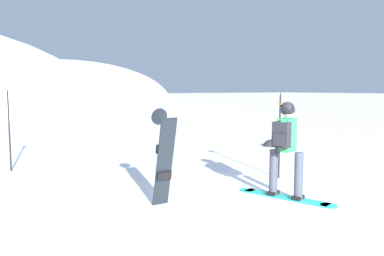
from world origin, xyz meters
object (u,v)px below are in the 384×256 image
snowboarder_main (286,147)px  rock_dark (272,146)px  piste_marker_far (9,124)px  spare_snowboard (164,157)px  piste_marker_near (280,129)px

snowboarder_main → rock_dark: (4.26, 4.84, -0.92)m
snowboarder_main → piste_marker_far: 6.37m
rock_dark → spare_snowboard: bearing=-146.7°
snowboarder_main → rock_dark: size_ratio=2.70×
piste_marker_near → piste_marker_far: 6.22m
snowboarder_main → spare_snowboard: (-2.03, 0.71, -0.10)m
snowboarder_main → piste_marker_near: 1.59m
piste_marker_far → rock_dark: (8.09, -0.25, -1.11)m
piste_marker_far → rock_dark: 8.17m
spare_snowboard → rock_dark: bearing=33.3°
spare_snowboard → piste_marker_far: bearing=112.3°
piste_marker_near → piste_marker_far: size_ratio=0.96×
piste_marker_near → piste_marker_far: piste_marker_far is taller
spare_snowboard → rock_dark: (6.29, 4.13, -0.82)m
snowboarder_main → piste_marker_near: piste_marker_near is taller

